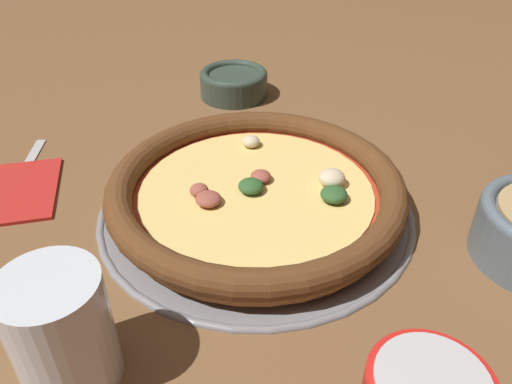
% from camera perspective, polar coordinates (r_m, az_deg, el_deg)
% --- Properties ---
extents(ground_plane, '(3.00, 3.00, 0.00)m').
position_cam_1_polar(ground_plane, '(0.56, 0.00, -1.93)').
color(ground_plane, brown).
extents(pizza_tray, '(0.35, 0.35, 0.01)m').
position_cam_1_polar(pizza_tray, '(0.56, 0.00, -1.65)').
color(pizza_tray, gray).
rests_on(pizza_tray, ground_plane).
extents(pizza, '(0.33, 0.33, 0.04)m').
position_cam_1_polar(pizza, '(0.55, 0.03, 0.30)').
color(pizza, '#A86B33').
rests_on(pizza, pizza_tray).
extents(bowl_far, '(0.11, 0.11, 0.04)m').
position_cam_1_polar(bowl_far, '(0.81, -2.55, 12.42)').
color(bowl_far, '#334238').
rests_on(bowl_far, ground_plane).
extents(drinking_cup, '(0.07, 0.07, 0.10)m').
position_cam_1_polar(drinking_cup, '(0.40, -21.33, -14.66)').
color(drinking_cup, silver).
rests_on(drinking_cup, ground_plane).
extents(napkin, '(0.15, 0.14, 0.01)m').
position_cam_1_polar(napkin, '(0.65, -26.40, 0.14)').
color(napkin, '#B2231E').
rests_on(napkin, ground_plane).
extents(fork, '(0.17, 0.08, 0.00)m').
position_cam_1_polar(fork, '(0.67, -25.54, 1.21)').
color(fork, '#B7B7BC').
rests_on(fork, ground_plane).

